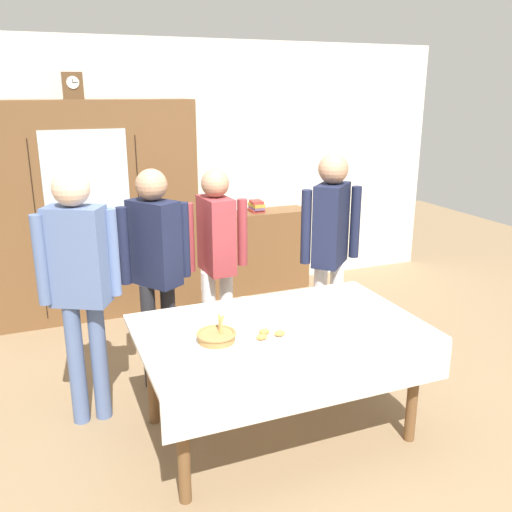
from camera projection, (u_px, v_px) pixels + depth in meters
The scene contains 19 objects.
ground_plane at pixel (267, 414), 3.88m from camera, with size 12.00×12.00×0.00m, color #846B4C.
back_wall at pixel (170, 173), 5.84m from camera, with size 6.40×0.10×2.70m, color silver.
dining_table at pixel (282, 342), 3.47m from camera, with size 1.79×1.11×0.76m.
wall_cabinet at pixel (87, 212), 5.34m from camera, with size 2.12×0.46×2.11m.
mantel_clock at pixel (73, 86), 4.99m from camera, with size 0.18×0.11×0.24m.
bookshelf_low at pixel (256, 251), 6.20m from camera, with size 1.18×0.35×0.90m.
book_stack at pixel (256, 206), 6.05m from camera, with size 0.14×0.21×0.12m.
tea_cup_mid_left at pixel (244, 304), 3.77m from camera, with size 0.13×0.13×0.06m.
tea_cup_front_edge at pixel (284, 319), 3.52m from camera, with size 0.13×0.13×0.06m.
tea_cup_far_right at pixel (329, 306), 3.73m from camera, with size 0.13×0.13×0.06m.
tea_cup_near_right at pixel (182, 313), 3.60m from camera, with size 0.13×0.13×0.06m.
bread_basket at pixel (217, 336), 3.26m from camera, with size 0.24×0.24×0.16m.
pastry_plate at pixel (270, 337), 3.29m from camera, with size 0.28×0.28×0.05m.
spoon_far_left at pixel (274, 359), 3.04m from camera, with size 0.12×0.02×0.01m.
spoon_mid_left at pixel (371, 313), 3.67m from camera, with size 0.12×0.02×0.01m.
person_beside_shelf at pixel (217, 249), 4.36m from camera, with size 0.52×0.37×1.62m.
person_near_right_end at pixel (330, 239), 4.35m from camera, with size 0.52×0.39×1.73m.
person_by_cabinet at pixel (79, 274), 3.53m from camera, with size 0.52×0.35×1.74m.
person_behind_table_left at pixel (155, 258), 3.99m from camera, with size 0.52×0.41×1.67m.
Camera 1 is at (-1.34, -3.11, 2.20)m, focal length 38.56 mm.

